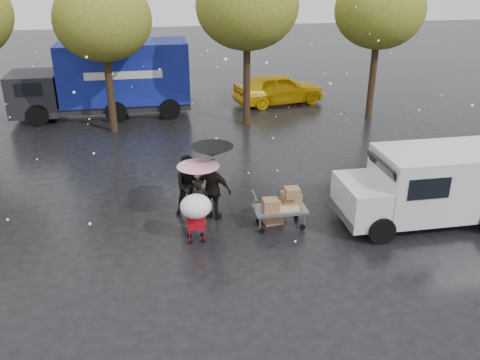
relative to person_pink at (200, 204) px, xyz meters
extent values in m
plane|color=black|center=(0.64, -0.73, -0.74)|extent=(90.00, 90.00, 0.00)
imported|color=black|center=(0.00, 0.00, 0.00)|extent=(0.63, 0.51, 1.48)
imported|color=black|center=(-0.21, 0.92, 0.19)|extent=(0.99, 0.82, 1.86)
imported|color=black|center=(0.45, 0.44, 0.21)|extent=(1.20, 0.97, 1.91)
cylinder|color=#4C4C4C|center=(0.00, 0.00, 0.14)|extent=(0.02, 0.02, 1.77)
cone|color=pink|center=(0.00, 0.00, 1.02)|extent=(1.19, 1.19, 0.30)
sphere|color=#4C4C4C|center=(0.00, 0.00, 1.05)|extent=(0.06, 0.06, 0.06)
cylinder|color=#4C4C4C|center=(0.45, 0.44, 0.34)|extent=(0.02, 0.02, 2.16)
cone|color=black|center=(0.45, 0.44, 1.41)|extent=(1.23, 1.23, 0.30)
sphere|color=#4C4C4C|center=(0.45, 0.44, 1.44)|extent=(0.06, 0.06, 0.06)
cube|color=slate|center=(2.27, -0.36, -0.19)|extent=(1.50, 0.80, 0.08)
cylinder|color=slate|center=(1.52, -0.36, 0.06)|extent=(0.04, 0.04, 0.60)
cube|color=brown|center=(2.62, -0.26, 0.05)|extent=(0.55, 0.45, 0.40)
cube|color=brown|center=(1.97, -0.46, 0.02)|extent=(0.45, 0.40, 0.35)
cube|color=brown|center=(2.57, -0.51, 0.39)|extent=(0.40, 0.35, 0.28)
cube|color=tan|center=(2.32, -0.36, -0.09)|extent=(0.90, 0.55, 0.12)
cylinder|color=black|center=(1.67, -0.68, -0.66)|extent=(0.16, 0.05, 0.16)
cylinder|color=black|center=(1.67, -0.04, -0.66)|extent=(0.16, 0.05, 0.16)
cylinder|color=black|center=(2.87, -0.68, -0.66)|extent=(0.16, 0.05, 0.16)
cylinder|color=black|center=(2.87, -0.04, -0.66)|extent=(0.16, 0.05, 0.16)
cube|color=red|center=(-0.19, -0.73, -0.09)|extent=(0.47, 0.41, 0.45)
cylinder|color=red|center=(-0.19, -0.92, 0.28)|extent=(0.42, 0.02, 0.02)
cylinder|color=#4C4C4C|center=(-0.19, -0.92, 0.21)|extent=(0.02, 0.02, 0.60)
ellipsoid|color=white|center=(-0.19, -0.92, 0.41)|extent=(0.84, 0.84, 0.63)
cylinder|color=black|center=(-0.37, -0.89, -0.68)|extent=(0.12, 0.04, 0.12)
cylinder|color=black|center=(-0.37, -0.57, -0.68)|extent=(0.12, 0.04, 0.12)
cylinder|color=black|center=(-0.01, -0.89, -0.68)|extent=(0.12, 0.04, 0.12)
cylinder|color=black|center=(-0.01, -0.57, -0.68)|extent=(0.12, 0.04, 0.12)
cube|color=silver|center=(6.97, -0.78, 0.51)|extent=(3.80, 2.00, 1.90)
cube|color=silver|center=(4.57, -0.78, 0.11)|extent=(1.20, 1.95, 1.10)
cube|color=black|center=(5.12, -0.78, 0.96)|extent=(0.37, 1.70, 0.67)
cube|color=slate|center=(4.02, -0.78, -0.29)|extent=(0.12, 1.90, 0.25)
cylinder|color=black|center=(4.77, -1.73, -0.36)|extent=(0.76, 0.28, 0.76)
cylinder|color=black|center=(4.77, 0.17, -0.36)|extent=(0.76, 0.28, 0.76)
cylinder|color=black|center=(8.07, 0.17, -0.36)|extent=(0.76, 0.28, 0.76)
cube|color=navy|center=(-2.31, 11.87, 1.36)|extent=(6.00, 2.50, 2.80)
cube|color=black|center=(-6.51, 11.87, 0.51)|extent=(2.20, 2.40, 1.90)
cube|color=black|center=(-3.31, 11.87, -0.19)|extent=(8.00, 2.30, 0.35)
cube|color=silver|center=(-2.31, 10.61, 1.46)|extent=(3.50, 0.03, 0.35)
cylinder|color=black|center=(-6.31, 10.72, -0.24)|extent=(1.00, 0.30, 1.00)
cylinder|color=black|center=(-6.31, 13.02, -0.24)|extent=(1.00, 0.30, 1.00)
cylinder|color=black|center=(-0.31, 10.72, -0.24)|extent=(1.00, 0.30, 1.00)
cylinder|color=black|center=(-0.31, 13.02, -0.24)|extent=(1.00, 0.30, 1.00)
cube|color=brown|center=(2.13, -0.10, -0.49)|extent=(0.59, 0.50, 0.49)
cube|color=brown|center=(3.17, 1.47, -0.59)|extent=(0.42, 0.34, 0.31)
imported|color=#E8B60C|center=(5.46, 12.49, 0.07)|extent=(5.02, 2.77, 1.62)
cylinder|color=black|center=(-2.86, 9.27, 1.50)|extent=(0.32, 0.32, 4.48)
ellipsoid|color=#42631C|center=(-2.86, 9.27, 4.06)|extent=(4.00, 4.00, 3.40)
cylinder|color=black|center=(3.14, 9.27, 1.71)|extent=(0.32, 0.32, 4.90)
ellipsoid|color=#42631C|center=(3.14, 9.27, 4.51)|extent=(4.40, 4.40, 3.74)
cylinder|color=black|center=(9.14, 9.27, 1.57)|extent=(0.32, 0.32, 4.62)
ellipsoid|color=#42631C|center=(9.14, 9.27, 4.21)|extent=(4.00, 4.00, 3.40)
camera|label=1|loc=(-1.14, -12.91, 6.55)|focal=38.00mm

